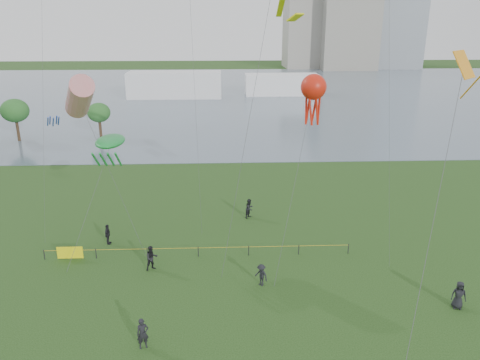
{
  "coord_description": "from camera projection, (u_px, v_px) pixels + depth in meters",
  "views": [
    {
      "loc": [
        -1.19,
        -18.45,
        17.82
      ],
      "look_at": [
        0.0,
        10.0,
        8.0
      ],
      "focal_mm": 35.0,
      "sensor_mm": 36.0,
      "label": 1
    }
  ],
  "objects": [
    {
      "name": "spectator_g",
      "position": [
        250.0,
        208.0,
        44.04
      ],
      "size": [
        1.12,
        1.15,
        1.86
      ],
      "primitive_type": "imported",
      "rotation": [
        0.0,
        0.0,
        0.89
      ],
      "color": "black",
      "rests_on": "ground_plane"
    },
    {
      "name": "spectator_a",
      "position": [
        152.0,
        258.0,
        34.82
      ],
      "size": [
        1.17,
        1.09,
        1.92
      ],
      "primitive_type": "imported",
      "rotation": [
        0.0,
        0.0,
        0.5
      ],
      "color": "black",
      "rests_on": "ground_plane"
    },
    {
      "name": "pavilion_right",
      "position": [
        282.0,
        85.0,
        115.58
      ],
      "size": [
        18.0,
        7.0,
        5.0
      ],
      "primitive_type": "cube",
      "color": "white",
      "rests_on": "ground_plane"
    },
    {
      "name": "fence",
      "position": [
        120.0,
        252.0,
        36.65
      ],
      "size": [
        24.07,
        0.07,
        1.05
      ],
      "color": "black",
      "rests_on": "ground_plane"
    },
    {
      "name": "spectator_f",
      "position": [
        143.0,
        334.0,
        26.49
      ],
      "size": [
        0.79,
        0.65,
        1.87
      ],
      "primitive_type": "imported",
      "rotation": [
        0.0,
        0.0,
        0.34
      ],
      "color": "black",
      "rests_on": "ground_plane"
    },
    {
      "name": "spectator_d",
      "position": [
        459.0,
        295.0,
        30.18
      ],
      "size": [
        1.05,
        0.81,
        1.9
      ],
      "primitive_type": "imported",
      "rotation": [
        0.0,
        0.0,
        -0.25
      ],
      "color": "black",
      "rests_on": "ground_plane"
    },
    {
      "name": "pavilion_left",
      "position": [
        175.0,
        85.0,
        111.56
      ],
      "size": [
        22.0,
        8.0,
        6.0
      ],
      "primitive_type": "cube",
      "color": "silver",
      "rests_on": "ground_plane"
    },
    {
      "name": "kite_octopus",
      "position": [
        313.0,
        88.0,
        35.97
      ],
      "size": [
        4.58,
        8.49,
        13.88
      ],
      "rotation": [
        0.0,
        0.0,
        -0.28
      ],
      "color": "#3F3F42"
    },
    {
      "name": "building_low",
      "position": [
        306.0,
        30.0,
        178.67
      ],
      "size": [
        16.0,
        18.0,
        28.0
      ],
      "primitive_type": "cube",
      "color": "gray",
      "rests_on": "ground_plane"
    },
    {
      "name": "kite_windsock",
      "position": [
        79.0,
        97.0,
        36.11
      ],
      "size": [
        7.32,
        6.02,
        14.04
      ],
      "rotation": [
        0.0,
        0.0,
        0.37
      ],
      "color": "#3F3F42"
    },
    {
      "name": "kite_delta",
      "position": [
        462.0,
        81.0,
        22.88
      ],
      "size": [
        7.01,
        11.22,
        16.36
      ],
      "rotation": [
        0.0,
        0.0,
        0.15
      ],
      "color": "#3F3F42"
    },
    {
      "name": "kite_creature",
      "position": [
        110.0,
        142.0,
        35.92
      ],
      "size": [
        4.19,
        6.21,
        9.31
      ],
      "rotation": [
        0.0,
        0.0,
        0.1
      ],
      "color": "#3F3F42"
    },
    {
      "name": "building_mid",
      "position": [
        348.0,
        16.0,
        171.92
      ],
      "size": [
        20.0,
        20.0,
        38.0
      ],
      "primitive_type": "cube",
      "color": "gray",
      "rests_on": "ground_plane"
    },
    {
      "name": "lake",
      "position": [
        225.0,
        94.0,
        117.73
      ],
      "size": [
        400.0,
        120.0,
        0.08
      ],
      "primitive_type": "cube",
      "color": "slate",
      "rests_on": "ground_plane"
    },
    {
      "name": "spectator_b",
      "position": [
        261.0,
        275.0,
        32.81
      ],
      "size": [
        1.18,
        1.16,
        1.63
      ],
      "primitive_type": "imported",
      "rotation": [
        0.0,
        0.0,
        -0.76
      ],
      "color": "black",
      "rests_on": "ground_plane"
    },
    {
      "name": "spectator_c",
      "position": [
        108.0,
        234.0,
        38.86
      ],
      "size": [
        0.51,
        1.06,
        1.75
      ],
      "primitive_type": "imported",
      "rotation": [
        0.0,
        0.0,
        1.49
      ],
      "color": "black",
      "rests_on": "ground_plane"
    }
  ]
}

